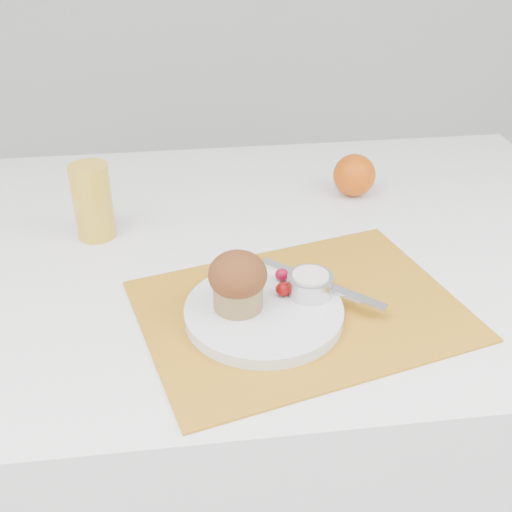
{
  "coord_description": "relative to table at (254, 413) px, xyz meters",
  "views": [
    {
      "loc": [
        -0.11,
        -0.82,
        1.27
      ],
      "look_at": [
        -0.01,
        -0.07,
        0.8
      ],
      "focal_mm": 45.0,
      "sensor_mm": 36.0,
      "label": 1
    }
  ],
  "objects": [
    {
      "name": "muffin",
      "position": [
        -0.04,
        -0.19,
        0.44
      ],
      "size": [
        0.08,
        0.08,
        0.08
      ],
      "color": "olive",
      "rests_on": "plate"
    },
    {
      "name": "placemat",
      "position": [
        0.04,
        -0.19,
        0.38
      ],
      "size": [
        0.48,
        0.4,
        0.0
      ],
      "primitive_type": "cube",
      "rotation": [
        0.0,
        0.0,
        0.25
      ],
      "color": "#B77719",
      "rests_on": "table"
    },
    {
      "name": "ramekin",
      "position": [
        0.05,
        -0.17,
        0.41
      ],
      "size": [
        0.08,
        0.08,
        0.03
      ],
      "primitive_type": "cylinder",
      "rotation": [
        0.0,
        0.0,
        0.3
      ],
      "color": "silver",
      "rests_on": "plate"
    },
    {
      "name": "raspberry_near",
      "position": [
        0.02,
        -0.14,
        0.4
      ],
      "size": [
        0.02,
        0.02,
        0.02
      ],
      "primitive_type": "ellipsoid",
      "color": "#620216",
      "rests_on": "plate"
    },
    {
      "name": "table",
      "position": [
        0.0,
        0.0,
        0.0
      ],
      "size": [
        1.2,
        0.8,
        0.75
      ],
      "primitive_type": "cube",
      "color": "white",
      "rests_on": "ground"
    },
    {
      "name": "orange",
      "position": [
        0.2,
        0.15,
        0.41
      ],
      "size": [
        0.08,
        0.08,
        0.08
      ],
      "primitive_type": "sphere",
      "color": "#C64C07",
      "rests_on": "table"
    },
    {
      "name": "juice_glass",
      "position": [
        -0.25,
        0.06,
        0.44
      ],
      "size": [
        0.08,
        0.08,
        0.12
      ],
      "primitive_type": "cylinder",
      "rotation": [
        0.0,
        0.0,
        -0.35
      ],
      "color": "gold",
      "rests_on": "table"
    },
    {
      "name": "butter_knife",
      "position": [
        0.07,
        -0.16,
        0.4
      ],
      "size": [
        0.15,
        0.15,
        0.0
      ],
      "primitive_type": "cube",
      "rotation": [
        0.0,
        0.0,
        -0.76
      ],
      "color": "silver",
      "rests_on": "plate"
    },
    {
      "name": "plate",
      "position": [
        -0.01,
        -0.2,
        0.39
      ],
      "size": [
        0.24,
        0.24,
        0.02
      ],
      "primitive_type": "cylinder",
      "rotation": [
        0.0,
        0.0,
        0.15
      ],
      "color": "silver",
      "rests_on": "placemat"
    },
    {
      "name": "cream",
      "position": [
        0.05,
        -0.17,
        0.42
      ],
      "size": [
        0.06,
        0.06,
        0.01
      ],
      "primitive_type": "cylinder",
      "rotation": [
        0.0,
        0.0,
        0.25
      ],
      "color": "silver",
      "rests_on": "ramekin"
    },
    {
      "name": "raspberry_far",
      "position": [
        0.02,
        -0.17,
        0.4
      ],
      "size": [
        0.02,
        0.02,
        0.02
      ],
      "primitive_type": "ellipsoid",
      "color": "#530202",
      "rests_on": "plate"
    }
  ]
}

